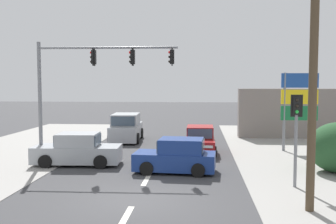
{
  "coord_description": "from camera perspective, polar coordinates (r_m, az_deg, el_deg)",
  "views": [
    {
      "loc": [
        2.19,
        -13.1,
        3.98
      ],
      "look_at": [
        0.79,
        4.0,
        2.73
      ],
      "focal_mm": 42.0,
      "sensor_mm": 36.0,
      "label": 1
    }
  ],
  "objects": [
    {
      "name": "traffic_signal_mast",
      "position": [
        19.59,
        -11.65,
        5.18
      ],
      "size": [
        6.89,
        0.52,
        6.0
      ],
      "color": "slate",
      "rests_on": "ground"
    },
    {
      "name": "lane_dash_mid",
      "position": [
        16.73,
        -3.03,
        -9.59
      ],
      "size": [
        0.2,
        2.4,
        0.01
      ],
      "primitive_type": "cube",
      "color": "silver",
      "rests_on": "ground"
    },
    {
      "name": "hatchback_oncoming_mid",
      "position": [
        17.68,
        1.24,
        -6.51
      ],
      "size": [
        3.74,
        1.98,
        1.53
      ],
      "color": "navy",
      "rests_on": "ground"
    },
    {
      "name": "hatchback_receding_far",
      "position": [
        22.53,
        4.67,
        -4.21
      ],
      "size": [
        1.79,
        3.65,
        1.53
      ],
      "color": "maroon",
      "rests_on": "ground"
    },
    {
      "name": "pedestal_signal_right_kerb",
      "position": [
        15.63,
        18.11,
        -1.78
      ],
      "size": [
        0.44,
        0.29,
        3.56
      ],
      "color": "slate",
      "rests_on": "ground"
    },
    {
      "name": "lane_dash_near",
      "position": [
        11.99,
        -6.35,
        -15.22
      ],
      "size": [
        0.2,
        2.4,
        0.01
      ],
      "primitive_type": "cube",
      "color": "silver",
      "rests_on": "ground"
    },
    {
      "name": "lane_dash_far",
      "position": [
        21.58,
        -1.24,
        -6.44
      ],
      "size": [
        0.2,
        2.4,
        0.01
      ],
      "primitive_type": "cube",
      "color": "silver",
      "rests_on": "ground"
    },
    {
      "name": "shopping_plaza_sign",
      "position": [
        24.07,
        18.53,
        1.58
      ],
      "size": [
        2.1,
        0.16,
        4.6
      ],
      "color": "slate",
      "rests_on": "ground"
    },
    {
      "name": "shopfront_wall_far",
      "position": [
        30.48,
        21.46,
        -0.22
      ],
      "size": [
        12.0,
        1.0,
        3.6
      ],
      "primitive_type": "cube",
      "color": "gray",
      "rests_on": "ground"
    },
    {
      "name": "suv_oncoming_near",
      "position": [
        27.36,
        -6.1,
        -2.35
      ],
      "size": [
        2.24,
        4.62,
        1.9
      ],
      "color": "#A3A8AD",
      "rests_on": "ground"
    },
    {
      "name": "utility_pole_foreground_right",
      "position": [
        12.85,
        19.97,
        12.08
      ],
      "size": [
        3.78,
        0.44,
        10.86
      ],
      "color": "#4C3D2B",
      "rests_on": "ground"
    },
    {
      "name": "sedan_crossing_left",
      "position": [
        19.78,
        -13.0,
        -5.47
      ],
      "size": [
        4.32,
        2.06,
        1.56
      ],
      "color": "#A3A8AD",
      "rests_on": "ground"
    },
    {
      "name": "ground_plane",
      "position": [
        13.87,
        -4.74,
        -12.53
      ],
      "size": [
        140.0,
        140.0,
        0.0
      ],
      "primitive_type": "plane",
      "color": "#3A3A3D"
    }
  ]
}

